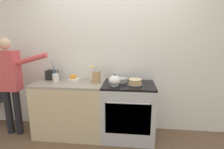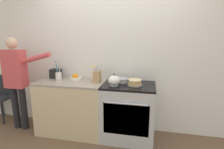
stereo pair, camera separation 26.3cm
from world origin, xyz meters
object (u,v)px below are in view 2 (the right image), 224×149
Objects in this scene: person_baker at (16,76)px; utensil_crock at (59,76)px; fruit_bowl at (76,77)px; stove_range at (128,112)px; layer_cake at (135,83)px; knife_block at (97,76)px; milk_carton at (94,73)px; mixing_bowl at (122,80)px; toaster at (56,74)px; dining_chair at (4,94)px; tea_kettle at (114,81)px.

utensil_crock is at bearing -2.41° from person_baker.
stove_range is at bearing -6.12° from fruit_bowl.
knife_block reaches higher than layer_cake.
stove_range is at bearing -15.11° from milk_carton.
stove_range is 3.67× the size of layer_cake.
layer_cake is at bearing -33.99° from mixing_bowl.
utensil_crock is 0.18m from toaster.
layer_cake is 0.89× the size of knife_block.
person_baker is 0.81m from dining_chair.
mixing_bowl is at bearing 4.32° from utensil_crock.
milk_carton is (-0.09, 0.13, 0.03)m from knife_block.
mixing_bowl reaches higher than stove_range.
fruit_bowl is 0.22× the size of dining_chair.
fruit_bowl is at bearing 12.91° from utensil_crock.
stove_range is 1.94m from person_baker.
stove_range is at bearing -9.18° from dining_chair.
dining_chair is at bearing 176.27° from fruit_bowl.
mixing_bowl is (-0.12, 0.11, 0.48)m from stove_range.
fruit_bowl is at bearing 164.79° from tea_kettle.
mixing_bowl is 2.39m from dining_chair.
stove_range is 0.50m from layer_cake.
utensil_crock is 0.39× the size of dining_chair.
person_baker is (-1.37, -0.13, -0.04)m from knife_block.
layer_cake is 1.26× the size of fruit_bowl.
tea_kettle is 0.33m from knife_block.
tea_kettle is 0.98m from utensil_crock.
milk_carton is 0.30× the size of dining_chair.
layer_cake is at bearing -20.17° from stove_range.
stove_range is at bearing -1.60° from utensil_crock.
dining_chair is (-1.87, 0.04, -0.51)m from milk_carton.
knife_block reaches higher than fruit_bowl.
knife_block reaches higher than mixing_bowl.
milk_carton is (-0.48, 0.05, 0.09)m from mixing_bowl.
person_baker reaches higher than milk_carton.
tea_kettle reaches higher than stove_range.
person_baker reaches higher than mixing_bowl.
layer_cake reaches higher than dining_chair.
toaster is (-1.30, 0.16, 0.52)m from stove_range.
fruit_bowl is 0.31m from milk_carton.
knife_block is (-0.38, -0.08, 0.06)m from mixing_bowl.
milk_carton reaches higher than toaster.
stove_range is 4.03× the size of mixing_bowl.
dining_chair is at bearing 172.70° from tea_kettle.
person_baker is at bearing -179.71° from tea_kettle.
utensil_crock reaches higher than dining_chair.
tea_kettle is at bearing -12.99° from toaster.
milk_carton is at bearing 12.49° from fruit_bowl.
person_baker is at bearing -31.15° from dining_chair.
toaster reaches higher than dining_chair.
utensil_crock is 1.39m from dining_chair.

